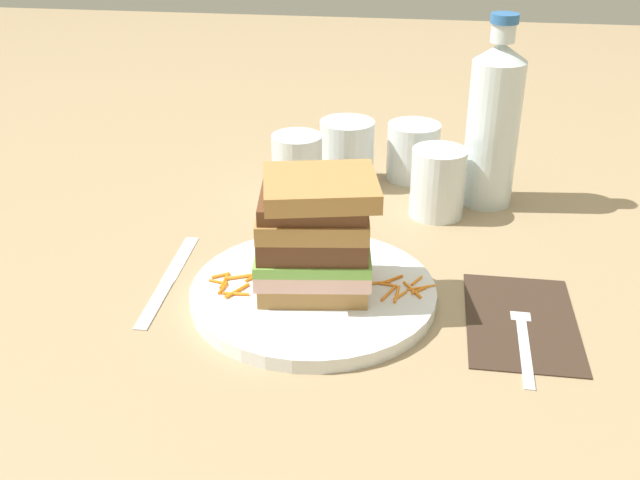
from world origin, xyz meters
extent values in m
plane|color=#9E8460|center=(0.00, 0.00, 0.00)|extent=(3.00, 3.00, 0.00)
cylinder|color=white|center=(0.00, -0.01, 0.01)|extent=(0.26, 0.26, 0.02)
cube|color=#A87A42|center=(0.00, -0.01, 0.03)|extent=(0.12, 0.10, 0.02)
cube|color=beige|center=(0.00, -0.01, 0.04)|extent=(0.13, 0.11, 0.02)
cube|color=#7AB74C|center=(0.00, -0.01, 0.06)|extent=(0.13, 0.11, 0.01)
cube|color=#56331E|center=(0.00, -0.01, 0.07)|extent=(0.12, 0.10, 0.02)
cube|color=#A87A42|center=(0.00, -0.01, 0.10)|extent=(0.12, 0.10, 0.02)
cube|color=#56331E|center=(0.00, -0.01, 0.11)|extent=(0.11, 0.10, 0.02)
cube|color=#A87A42|center=(0.01, -0.01, 0.13)|extent=(0.13, 0.11, 0.02)
cylinder|color=orange|center=(-0.10, -0.01, 0.02)|extent=(0.02, 0.01, 0.00)
cylinder|color=orange|center=(-0.07, 0.00, 0.02)|extent=(0.01, 0.02, 0.00)
cylinder|color=orange|center=(-0.08, 0.00, 0.02)|extent=(0.03, 0.02, 0.00)
cylinder|color=orange|center=(-0.09, -0.01, 0.02)|extent=(0.00, 0.03, 0.00)
cylinder|color=orange|center=(-0.08, -0.03, 0.02)|extent=(0.02, 0.03, 0.00)
cylinder|color=orange|center=(-0.10, 0.00, 0.02)|extent=(0.02, 0.01, 0.00)
cylinder|color=orange|center=(-0.09, -0.02, 0.02)|extent=(0.01, 0.02, 0.00)
cylinder|color=orange|center=(-0.08, -0.03, 0.02)|extent=(0.03, 0.00, 0.00)
cylinder|color=orange|center=(0.11, 0.00, 0.02)|extent=(0.02, 0.02, 0.00)
cylinder|color=orange|center=(0.08, 0.01, 0.02)|extent=(0.02, 0.01, 0.00)
cylinder|color=orange|center=(0.10, 0.00, 0.02)|extent=(0.02, 0.03, 0.00)
cylinder|color=orange|center=(0.07, 0.01, 0.02)|extent=(0.02, 0.01, 0.00)
cylinder|color=orange|center=(0.09, -0.01, 0.02)|extent=(0.01, 0.02, 0.00)
cylinder|color=orange|center=(0.08, -0.01, 0.02)|extent=(0.02, 0.03, 0.00)
cylinder|color=orange|center=(0.09, -0.01, 0.02)|extent=(0.01, 0.03, 0.00)
cylinder|color=orange|center=(0.11, 0.02, 0.02)|extent=(0.01, 0.02, 0.00)
cylinder|color=orange|center=(0.11, 0.01, 0.02)|extent=(0.03, 0.02, 0.00)
cylinder|color=orange|center=(0.08, 0.02, 0.02)|extent=(0.02, 0.02, 0.00)
cube|color=#38281E|center=(0.21, -0.02, 0.00)|extent=(0.11, 0.17, 0.00)
cube|color=silver|center=(0.21, -0.07, 0.00)|extent=(0.01, 0.11, 0.00)
cube|color=silver|center=(0.21, -0.01, 0.00)|extent=(0.02, 0.02, 0.00)
cylinder|color=silver|center=(0.22, 0.02, 0.00)|extent=(0.00, 0.04, 0.00)
cylinder|color=silver|center=(0.22, 0.02, 0.00)|extent=(0.00, 0.04, 0.00)
cylinder|color=silver|center=(0.21, 0.02, 0.00)|extent=(0.00, 0.04, 0.00)
cylinder|color=silver|center=(0.21, 0.02, 0.00)|extent=(0.00, 0.04, 0.00)
cube|color=silver|center=(-0.16, -0.04, 0.00)|extent=(0.02, 0.10, 0.00)
cube|color=silver|center=(-0.17, 0.06, 0.00)|extent=(0.02, 0.11, 0.00)
cylinder|color=white|center=(0.13, 0.22, 0.04)|extent=(0.07, 0.07, 0.09)
cylinder|color=#E55638|center=(0.13, 0.22, 0.03)|extent=(0.06, 0.06, 0.05)
cylinder|color=silver|center=(0.19, 0.27, 0.10)|extent=(0.07, 0.07, 0.19)
cone|color=silver|center=(0.19, 0.27, 0.20)|extent=(0.07, 0.07, 0.02)
cylinder|color=silver|center=(0.19, 0.27, 0.23)|extent=(0.03, 0.03, 0.02)
cylinder|color=#2D66A8|center=(0.19, 0.27, 0.24)|extent=(0.03, 0.03, 0.01)
cylinder|color=silver|center=(0.00, 0.31, 0.05)|extent=(0.08, 0.08, 0.09)
cylinder|color=silver|center=(-0.06, 0.23, 0.05)|extent=(0.07, 0.07, 0.10)
cylinder|color=silver|center=(0.09, 0.34, 0.04)|extent=(0.08, 0.08, 0.08)
camera|label=1|loc=(0.10, -0.67, 0.42)|focal=41.90mm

